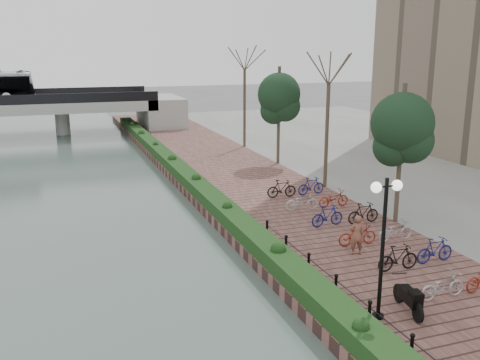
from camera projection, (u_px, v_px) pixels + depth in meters
name	position (u px, v px, depth m)	size (l,w,h in m)	color
promenade	(253.00, 190.00, 31.96)	(8.00, 75.00, 0.50)	brown
inland_pavement	(468.00, 170.00, 37.15)	(24.00, 75.00, 0.50)	slate
hedge	(187.00, 176.00, 33.01)	(1.10, 56.00, 0.60)	#153312
chain_fence	(352.00, 299.00, 16.79)	(0.10, 14.10, 0.70)	black
lamppost	(385.00, 218.00, 15.59)	(1.02, 0.32, 4.40)	black
motorcycle	(408.00, 297.00, 16.61)	(0.51, 1.64, 1.02)	black
pedestrian	(357.00, 235.00, 21.17)	(0.60, 0.39, 1.63)	brown
bicycle_parking	(362.00, 224.00, 23.56)	(2.40, 14.69, 1.00)	#B3B3B8
street_trees	(357.00, 143.00, 28.02)	(3.20, 37.12, 6.80)	#342A1F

